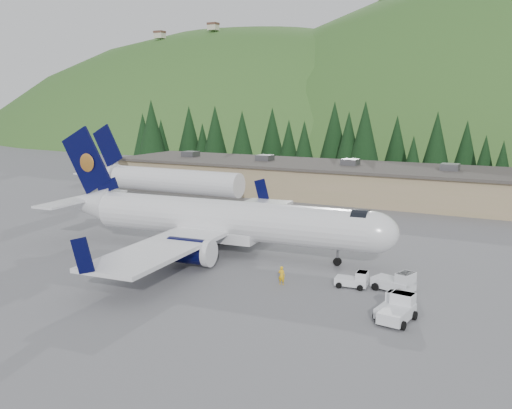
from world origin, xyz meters
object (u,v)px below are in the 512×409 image
(second_airliner, at_px, (160,179))
(ramp_worker, at_px, (282,275))
(baggage_tug_a, at_px, (354,280))
(baggage_tug_c, at_px, (393,306))
(baggage_tug_b, at_px, (397,282))
(terminal_building, at_px, (320,179))
(baggage_tug_d, at_px, (399,310))
(airliner, at_px, (218,220))

(second_airliner, relative_size, ramp_worker, 17.33)
(baggage_tug_a, bearing_deg, baggage_tug_c, -53.56)
(second_airliner, height_order, baggage_tug_b, second_airliner)
(ramp_worker, bearing_deg, baggage_tug_a, -162.37)
(baggage_tug_b, height_order, baggage_tug_c, baggage_tug_b)
(terminal_building, bearing_deg, ramp_worker, -72.63)
(baggage_tug_c, relative_size, terminal_building, 0.04)
(baggage_tug_b, xyz_separation_m, baggage_tug_c, (1.03, -5.28, -0.08))
(baggage_tug_d, bearing_deg, baggage_tug_c, 46.00)
(baggage_tug_d, bearing_deg, baggage_tug_a, 48.87)
(ramp_worker, bearing_deg, baggage_tug_b, -166.98)
(second_airliner, relative_size, baggage_tug_c, 8.97)
(baggage_tug_b, bearing_deg, baggage_tug_a, -154.57)
(second_airliner, distance_m, baggage_tug_c, 53.83)
(second_airliner, bearing_deg, airliner, -42.81)
(second_airliner, bearing_deg, baggage_tug_c, -35.50)
(baggage_tug_c, height_order, ramp_worker, ramp_worker)
(second_airliner, relative_size, baggage_tug_d, 7.84)
(baggage_tug_c, bearing_deg, baggage_tug_d, -133.79)
(airliner, height_order, terminal_building, airliner)
(second_airliner, xyz_separation_m, baggage_tug_b, (42.73, -25.94, -2.55))
(airliner, height_order, baggage_tug_d, airliner)
(baggage_tug_b, distance_m, ramp_worker, 9.26)
(airliner, xyz_separation_m, terminal_building, (-3.92, 38.08, -0.67))
(baggage_tug_a, bearing_deg, second_airliner, 140.45)
(airliner, height_order, ramp_worker, airliner)
(terminal_building, height_order, baggage_tug_d, terminal_building)
(baggage_tug_c, distance_m, ramp_worker, 10.30)
(airliner, height_order, baggage_tug_b, airliner)
(baggage_tug_b, relative_size, ramp_worker, 2.26)
(baggage_tug_a, relative_size, baggage_tug_d, 0.77)
(baggage_tug_b, height_order, terminal_building, terminal_building)
(airliner, xyz_separation_m, ramp_worker, (10.00, -6.43, -2.50))
(airliner, distance_m, terminal_building, 38.29)
(second_airliner, xyz_separation_m, baggage_tug_a, (39.41, -26.40, -2.70))
(baggage_tug_c, height_order, terminal_building, terminal_building)
(airliner, relative_size, baggage_tug_b, 10.37)
(second_airliner, height_order, baggage_tug_d, second_airliner)
(airliner, bearing_deg, ramp_worker, -37.21)
(baggage_tug_b, xyz_separation_m, ramp_worker, (-8.90, -2.58, 0.02))
(second_airliner, relative_size, baggage_tug_a, 10.15)
(baggage_tug_c, bearing_deg, baggage_tug_a, 49.48)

